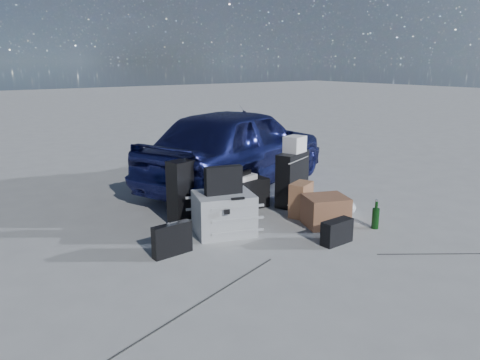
% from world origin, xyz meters
% --- Properties ---
extents(ground, '(60.00, 60.00, 0.00)m').
position_xyz_m(ground, '(0.00, 0.00, 0.00)').
color(ground, '#B0B1AC').
rests_on(ground, ground).
extents(car, '(3.77, 2.60, 1.19)m').
position_xyz_m(car, '(0.68, 2.16, 0.60)').
color(car, navy).
rests_on(car, ground).
extents(pelican_case, '(0.74, 0.67, 0.44)m').
position_xyz_m(pelican_case, '(-0.62, 0.62, 0.22)').
color(pelican_case, '#ABAEB0').
rests_on(pelican_case, ground).
extents(laptop_bag, '(0.41, 0.20, 0.30)m').
position_xyz_m(laptop_bag, '(-0.63, 0.60, 0.59)').
color(laptop_bag, black).
rests_on(laptop_bag, pelican_case).
extents(briefcase, '(0.41, 0.12, 0.31)m').
position_xyz_m(briefcase, '(-1.35, 0.41, 0.16)').
color(briefcase, black).
rests_on(briefcase, ground).
extents(suitcase_left, '(0.59, 0.31, 0.73)m').
position_xyz_m(suitcase_left, '(-0.68, 1.20, 0.36)').
color(suitcase_left, black).
rests_on(suitcase_left, ground).
extents(suitcase_right, '(0.61, 0.41, 0.68)m').
position_xyz_m(suitcase_right, '(0.70, 0.98, 0.34)').
color(suitcase_right, black).
rests_on(suitcase_right, ground).
extents(white_carton, '(0.31, 0.27, 0.21)m').
position_xyz_m(white_carton, '(0.71, 0.97, 0.79)').
color(white_carton, white).
rests_on(white_carton, suitcase_right).
extents(duffel_bag, '(0.75, 0.35, 0.37)m').
position_xyz_m(duffel_bag, '(0.02, 1.23, 0.18)').
color(duffel_bag, black).
rests_on(duffel_bag, ground).
extents(flat_box_white, '(0.42, 0.34, 0.07)m').
position_xyz_m(flat_box_white, '(0.03, 1.23, 0.40)').
color(flat_box_white, white).
rests_on(flat_box_white, duffel_bag).
extents(flat_box_black, '(0.30, 0.25, 0.05)m').
position_xyz_m(flat_box_black, '(0.04, 1.23, 0.46)').
color(flat_box_black, black).
rests_on(flat_box_black, flat_box_white).
extents(kraft_bag, '(0.36, 0.29, 0.41)m').
position_xyz_m(kraft_bag, '(0.45, 0.54, 0.21)').
color(kraft_bag, '#A06845').
rests_on(kraft_bag, ground).
extents(cardboard_box, '(0.57, 0.54, 0.34)m').
position_xyz_m(cardboard_box, '(0.44, 0.14, 0.17)').
color(cardboard_box, brown).
rests_on(cardboard_box, ground).
extents(plastic_bag, '(0.37, 0.34, 0.18)m').
position_xyz_m(plastic_bag, '(0.91, 0.27, 0.09)').
color(plastic_bag, silver).
rests_on(plastic_bag, ground).
extents(messenger_bag, '(0.36, 0.15, 0.25)m').
position_xyz_m(messenger_bag, '(0.14, -0.31, 0.12)').
color(messenger_bag, black).
rests_on(messenger_bag, ground).
extents(green_bottle, '(0.09, 0.09, 0.32)m').
position_xyz_m(green_bottle, '(0.82, -0.26, 0.16)').
color(green_bottle, black).
rests_on(green_bottle, ground).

